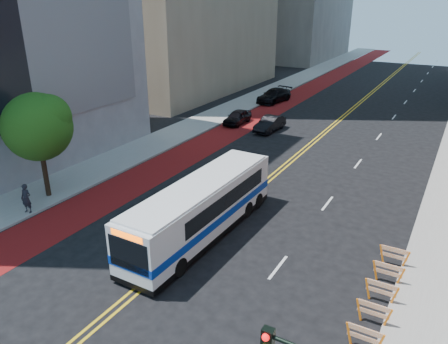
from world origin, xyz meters
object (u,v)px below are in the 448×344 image
at_px(street_tree, 38,124).
at_px(car_b, 270,124).
at_px(pedestrian, 26,199).
at_px(transit_bus, 203,208).
at_px(car_c, 274,96).
at_px(car_a, 237,117).

height_order(street_tree, car_b, street_tree).
xyz_separation_m(car_b, pedestrian, (-5.60, -22.94, 0.35)).
height_order(street_tree, transit_bus, street_tree).
xyz_separation_m(car_b, car_c, (-4.50, 11.44, 0.10)).
distance_m(car_a, car_c, 10.73).
bearing_deg(pedestrian, car_b, 63.93).
distance_m(transit_bus, car_c, 32.59).
bearing_deg(pedestrian, car_a, 73.56).
distance_m(car_c, pedestrian, 34.39).
bearing_deg(car_c, car_a, -78.10).
relative_size(car_a, car_b, 0.95).
bearing_deg(car_b, car_a, 172.63).
xyz_separation_m(street_tree, car_c, (1.94, 32.09, -4.11)).
relative_size(street_tree, car_c, 1.21).
bearing_deg(street_tree, car_a, 83.24).
bearing_deg(car_b, car_c, 114.58).
bearing_deg(transit_bus, street_tree, -174.61).
distance_m(transit_bus, car_b, 20.38).
xyz_separation_m(car_a, car_c, (-0.59, 10.71, 0.11)).
bearing_deg(street_tree, pedestrian, -69.77).
bearing_deg(car_a, transit_bus, -68.15).
xyz_separation_m(car_a, car_b, (3.91, -0.72, 0.01)).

